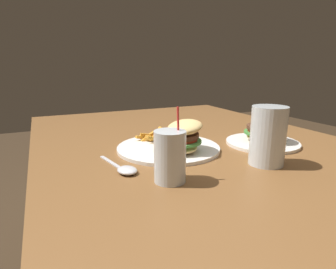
# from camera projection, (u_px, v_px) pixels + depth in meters

# --- Properties ---
(dining_table) EXTENTS (1.54, 1.02, 0.77)m
(dining_table) POSITION_uv_depth(u_px,v_px,m) (200.00, 173.00, 0.95)
(dining_table) COLOR brown
(dining_table) RESTS_ON ground_plane
(meal_plate_near) EXTENTS (0.32, 0.32, 0.11)m
(meal_plate_near) POSITION_uv_depth(u_px,v_px,m) (174.00, 141.00, 0.85)
(meal_plate_near) COLOR white
(meal_plate_near) RESTS_ON dining_table
(beer_glass) EXTENTS (0.09, 0.09, 0.15)m
(beer_glass) POSITION_uv_depth(u_px,v_px,m) (268.00, 138.00, 0.73)
(beer_glass) COLOR silver
(beer_glass) RESTS_ON dining_table
(juice_glass) EXTENTS (0.07, 0.07, 0.17)m
(juice_glass) POSITION_uv_depth(u_px,v_px,m) (170.00, 159.00, 0.63)
(juice_glass) COLOR silver
(juice_glass) RESTS_ON dining_table
(spoon) EXTENTS (0.18, 0.06, 0.02)m
(spoon) POSITION_uv_depth(u_px,v_px,m) (126.00, 170.00, 0.69)
(spoon) COLOR silver
(spoon) RESTS_ON dining_table
(meal_plate_far) EXTENTS (0.24, 0.24, 0.11)m
(meal_plate_far) POSITION_uv_depth(u_px,v_px,m) (264.00, 133.00, 0.92)
(meal_plate_far) COLOR white
(meal_plate_far) RESTS_ON dining_table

